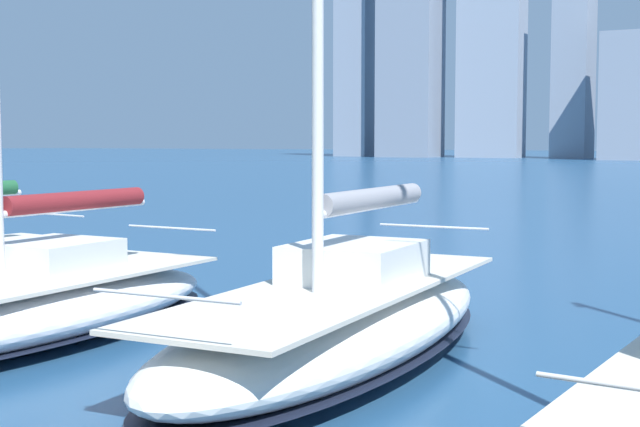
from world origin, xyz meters
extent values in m
cube|color=#8791A0|center=(31.29, -162.89, 17.11)|extent=(6.29, 8.90, 34.22)
cube|color=#919BAA|center=(47.06, -163.67, 21.76)|extent=(12.18, 6.36, 43.52)
cube|color=gray|center=(63.01, -161.74, 27.28)|extent=(11.31, 9.17, 54.56)
cube|color=#8C96A6|center=(76.65, -166.75, 24.09)|extent=(7.27, 10.08, 48.17)
ellipsoid|color=white|center=(0.03, -7.31, 0.54)|extent=(3.05, 9.04, 1.09)
ellipsoid|color=black|center=(0.03, -7.31, 0.24)|extent=(3.07, 9.08, 0.10)
cube|color=beige|center=(0.03, -7.31, 1.12)|extent=(2.52, 7.95, 0.06)
cube|color=silver|center=(0.05, -7.85, 1.42)|extent=(1.72, 2.02, 0.55)
cylinder|color=silver|center=(0.07, -8.52, 2.20)|extent=(0.24, 3.76, 0.12)
cylinder|color=gray|center=(0.07, -8.52, 2.32)|extent=(0.43, 3.47, 0.32)
cylinder|color=silver|center=(-0.10, -3.20, 1.64)|extent=(1.80, 0.10, 0.04)
cylinder|color=silver|center=(0.16, -11.34, 1.64)|extent=(2.08, 0.11, 0.04)
ellipsoid|color=white|center=(5.08, -6.34, 0.48)|extent=(2.85, 8.05, 0.96)
ellipsoid|color=black|center=(5.08, -6.34, 0.22)|extent=(2.86, 8.09, 0.10)
cube|color=beige|center=(5.08, -6.34, 0.99)|extent=(2.34, 7.08, 0.06)
cube|color=silver|center=(5.07, -6.82, 1.29)|extent=(1.69, 1.78, 0.55)
cylinder|color=silver|center=(5.07, -7.43, 2.07)|extent=(0.14, 3.37, 0.12)
cylinder|color=maroon|center=(5.07, -7.43, 2.19)|extent=(0.34, 3.10, 0.32)
cylinder|color=silver|center=(5.05, -9.95, 1.51)|extent=(2.10, 0.05, 0.04)
cylinder|color=silver|center=(9.60, -11.43, 1.49)|extent=(2.03, 0.26, 0.04)
camera|label=1|loc=(-5.67, 3.86, 3.19)|focal=50.00mm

